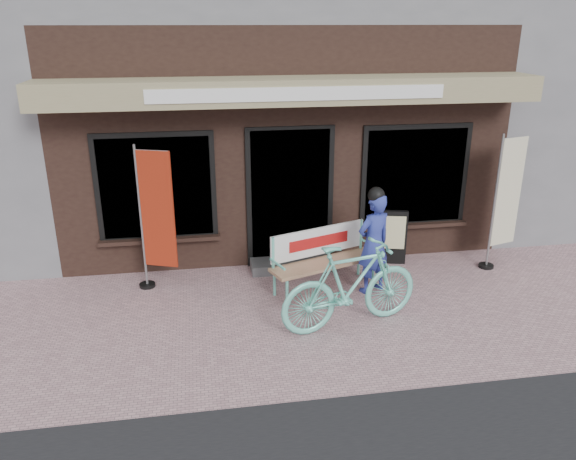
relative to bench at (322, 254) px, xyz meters
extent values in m
plane|color=#B88C92|center=(-0.31, -1.05, -0.52)|extent=(70.00, 70.00, 0.00)
cube|color=black|center=(-0.31, 3.95, 1.28)|extent=(7.00, 6.00, 3.60)
cube|color=#998E67|center=(-0.31, 0.60, 2.23)|extent=(7.00, 0.80, 0.35)
cube|color=white|center=(-0.31, 0.19, 2.23)|extent=(4.00, 0.02, 0.18)
cube|color=black|center=(-0.31, 0.93, 0.58)|extent=(1.20, 0.06, 2.10)
cube|color=black|center=(-0.31, 0.92, 0.58)|extent=(1.35, 0.04, 2.20)
cube|color=black|center=(-2.31, 0.93, 0.83)|extent=(1.60, 0.06, 1.50)
cube|color=black|center=(1.69, 0.93, 0.83)|extent=(1.60, 0.06, 1.50)
cube|color=black|center=(-2.31, 0.92, 0.83)|extent=(1.75, 0.04, 1.65)
cube|color=black|center=(1.69, 0.92, 0.83)|extent=(1.75, 0.04, 1.65)
cube|color=black|center=(-2.31, 0.87, 0.03)|extent=(1.80, 0.18, 0.06)
cube|color=black|center=(1.69, 0.87, 0.03)|extent=(1.80, 0.18, 0.06)
cube|color=#59595B|center=(-0.31, 0.70, -0.44)|extent=(1.30, 0.45, 0.15)
cylinder|color=#6DD6C0|center=(-0.59, -0.50, -0.33)|extent=(0.05, 0.05, 0.38)
cylinder|color=#6DD6C0|center=(-0.71, -0.15, -0.33)|extent=(0.05, 0.05, 0.38)
cylinder|color=#6DD6C0|center=(0.77, -0.01, -0.33)|extent=(0.05, 0.05, 0.38)
cylinder|color=#6DD6C0|center=(0.65, 0.33, -0.33)|extent=(0.05, 0.05, 0.38)
cube|color=tan|center=(0.03, -0.08, -0.11)|extent=(1.67, 0.93, 0.05)
cylinder|color=#6DD6C0|center=(-0.73, -0.16, 0.12)|extent=(0.05, 0.05, 0.50)
cylinder|color=#6DD6C0|center=(0.67, 0.34, 0.12)|extent=(0.05, 0.05, 0.50)
cube|color=white|center=(-0.04, 0.11, 0.16)|extent=(1.46, 0.55, 0.41)
cube|color=#B21414|center=(-0.03, 0.09, 0.16)|extent=(0.92, 0.34, 0.16)
cylinder|color=#6DD6C0|center=(-0.70, -0.34, 0.04)|extent=(0.17, 0.39, 0.04)
cylinder|color=#6DD6C0|center=(0.75, 0.18, 0.04)|extent=(0.17, 0.39, 0.04)
imported|color=#2A3694|center=(0.68, -0.23, 0.21)|extent=(0.62, 0.52, 1.46)
sphere|color=black|center=(0.68, -0.23, 0.91)|extent=(0.30, 0.30, 0.23)
imported|color=#6DD6C0|center=(0.11, -1.14, 0.05)|extent=(1.95, 0.95, 1.13)
cylinder|color=gray|center=(-2.52, 0.42, 0.53)|extent=(0.04, 0.04, 2.11)
cylinder|color=gray|center=(-2.29, 0.34, 1.51)|extent=(0.46, 0.19, 0.02)
cube|color=#9A2410|center=(-2.27, 0.33, 0.68)|extent=(0.46, 0.19, 1.68)
cylinder|color=black|center=(-2.52, 0.42, -0.49)|extent=(0.30, 0.30, 0.05)
cylinder|color=gray|center=(2.72, 0.26, 0.54)|extent=(0.04, 0.04, 2.12)
cylinder|color=gray|center=(2.95, 0.33, 1.52)|extent=(0.47, 0.16, 0.02)
cube|color=beige|center=(2.97, 0.33, 0.69)|extent=(0.47, 0.16, 1.69)
cylinder|color=black|center=(2.72, 0.26, -0.49)|extent=(0.29, 0.29, 0.05)
cube|color=black|center=(1.29, 0.67, -0.08)|extent=(0.45, 0.18, 0.88)
cube|color=beige|center=(1.28, 0.62, 0.02)|extent=(0.37, 0.11, 0.54)
camera|label=1|loc=(-1.69, -7.22, 3.13)|focal=35.00mm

